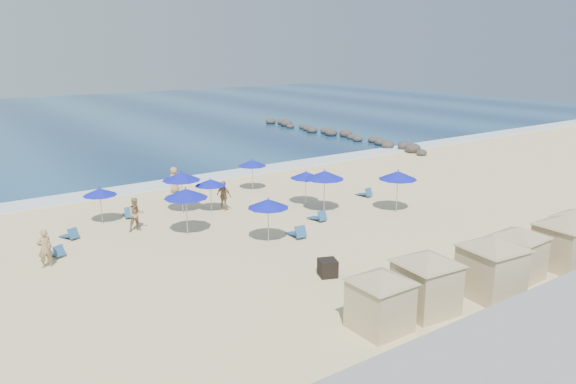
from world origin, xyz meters
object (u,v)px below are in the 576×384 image
object	(u,v)px
cabana_1	(427,274)
umbrella_2	(186,193)
trash_bin	(328,268)
umbrella_4	(210,182)
beachgoer_2	(224,196)
umbrella_5	(268,203)
rock_jetty	(336,134)
cabana_4	(563,235)
umbrella_8	(306,175)
beachgoer_0	(45,248)
umbrella_1	(100,192)
umbrella_9	(398,175)
umbrella_3	(181,176)
cabana_2	(492,258)
umbrella_6	(325,175)
beachgoer_3	(174,180)
cabana_3	(518,246)
umbrella_7	(252,163)
beachgoer_1	(136,214)
cabana_0	(381,292)

from	to	relation	value
cabana_1	umbrella_2	distance (m)	14.04
trash_bin	umbrella_4	world-z (taller)	umbrella_4
beachgoer_2	cabana_1	bearing A→B (deg)	157.99
umbrella_5	beachgoer_2	world-z (taller)	umbrella_5
rock_jetty	umbrella_2	bearing A→B (deg)	-143.64
cabana_1	umbrella_4	distance (m)	16.65
cabana_1	cabana_4	xyz separation A→B (m)	(8.58, -0.62, 0.02)
umbrella_4	umbrella_8	distance (m)	6.07
umbrella_2	beachgoer_0	bearing A→B (deg)	-177.49
umbrella_1	umbrella_9	bearing A→B (deg)	-27.90
umbrella_3	umbrella_9	world-z (taller)	umbrella_9
cabana_2	umbrella_5	xyz separation A→B (m)	(-3.87, 10.58, 0.49)
umbrella_6	beachgoer_3	bearing A→B (deg)	119.10
cabana_2	cabana_4	bearing A→B (deg)	-0.54
umbrella_5	umbrella_9	xyz separation A→B (m)	(9.47, 0.02, 0.20)
trash_bin	umbrella_4	distance (m)	11.91
cabana_3	beachgoer_2	world-z (taller)	cabana_3
umbrella_7	beachgoer_3	distance (m)	5.56
trash_bin	cabana_1	distance (m)	5.05
rock_jetty	cabana_1	size ratio (longest dim) A/B	6.13
trash_bin	umbrella_6	distance (m)	10.03
umbrella_4	umbrella_7	bearing A→B (deg)	31.74
cabana_3	umbrella_7	bearing A→B (deg)	93.77
cabana_4	umbrella_3	size ratio (longest dim) A/B	1.66
cabana_3	umbrella_4	bearing A→B (deg)	110.32
umbrella_5	umbrella_6	size ratio (longest dim) A/B	0.90
beachgoer_1	beachgoer_2	size ratio (longest dim) A/B	1.02
cabana_0	umbrella_8	distance (m)	16.35
umbrella_4	beachgoer_2	world-z (taller)	umbrella_4
cabana_0	umbrella_5	xyz separation A→B (m)	(1.81, 9.99, 0.67)
umbrella_6	umbrella_7	world-z (taller)	umbrella_6
umbrella_7	umbrella_8	distance (m)	5.27
umbrella_6	trash_bin	bearing A→B (deg)	-128.18
trash_bin	umbrella_7	distance (m)	15.87
cabana_0	cabana_3	xyz separation A→B (m)	(8.21, -0.17, 0.04)
beachgoer_2	umbrella_2	bearing A→B (deg)	106.61
rock_jetty	umbrella_2	distance (m)	34.98
umbrella_8	beachgoer_3	bearing A→B (deg)	124.79
umbrella_8	umbrella_9	world-z (taller)	umbrella_9
cabana_2	umbrella_2	world-z (taller)	cabana_2
umbrella_9	umbrella_4	bearing A→B (deg)	144.56
cabana_4	umbrella_5	xyz separation A→B (m)	(-9.18, 10.63, 0.54)
umbrella_9	beachgoer_1	world-z (taller)	umbrella_9
beachgoer_3	umbrella_8	bearing A→B (deg)	97.54
rock_jetty	umbrella_6	distance (m)	29.19
umbrella_8	beachgoer_2	distance (m)	5.34
trash_bin	umbrella_5	bearing A→B (deg)	108.51
rock_jetty	umbrella_3	world-z (taller)	umbrella_3
trash_bin	umbrella_3	xyz separation A→B (m)	(-1.06, 12.66, 1.92)
umbrella_1	umbrella_5	bearing A→B (deg)	-53.72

